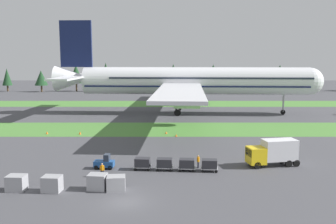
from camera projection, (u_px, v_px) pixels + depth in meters
ground_plane at (124, 202)px, 38.15m from camera, size 400.00×400.00×0.00m
grass_strip_near at (146, 129)px, 76.81m from camera, size 320.00×15.06×0.01m
grass_strip_far at (153, 104)px, 118.48m from camera, size 320.00×15.06×0.01m
airliner at (186, 81)px, 96.55m from camera, size 68.77×84.54×23.87m
baggage_tug at (103, 163)px, 49.44m from camera, size 2.70×1.51×1.97m
cargo_dolly_lead at (141, 163)px, 49.03m from camera, size 2.32×1.68×1.55m
cargo_dolly_second at (163, 163)px, 48.80m from camera, size 2.32×1.68×1.55m
cargo_dolly_third at (185, 164)px, 48.58m from camera, size 2.32×1.68×1.55m
cargo_dolly_fourth at (208, 164)px, 48.35m from camera, size 2.32×1.68×1.55m
catering_truck at (272, 152)px, 50.70m from camera, size 7.26×3.57×3.58m
ground_crew_marshaller at (197, 161)px, 49.82m from camera, size 0.36×0.56×1.74m
ground_crew_loader at (101, 170)px, 46.00m from camera, size 0.56×0.36×1.74m
uld_container_0 at (15, 183)px, 41.32m from camera, size 2.09×1.71×1.72m
uld_container_1 at (96, 182)px, 41.63m from camera, size 2.18×1.83×1.77m
uld_container_2 at (51, 184)px, 41.01m from camera, size 2.13×1.77×1.74m
uld_container_3 at (115, 183)px, 41.33m from camera, size 2.12×1.75×1.65m
taxiway_marker_0 at (175, 135)px, 69.58m from camera, size 0.44×0.44×0.48m
taxiway_marker_1 at (165, 132)px, 72.14m from camera, size 0.44×0.44×0.47m
taxiway_marker_2 at (46, 133)px, 71.75m from camera, size 0.44×0.44×0.54m
taxiway_marker_3 at (79, 133)px, 71.50m from camera, size 0.44×0.44×0.57m
distant_tree_line at (168, 75)px, 159.61m from camera, size 192.97×10.80×12.28m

